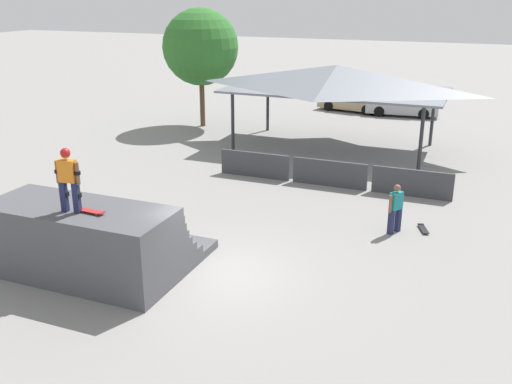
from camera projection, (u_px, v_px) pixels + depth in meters
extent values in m
plane|color=gray|center=(217.00, 275.00, 15.60)|extent=(160.00, 160.00, 0.00)
cube|color=#4C4C51|center=(107.00, 257.00, 16.39)|extent=(5.16, 4.07, 0.25)
cube|color=#4C4C51|center=(95.00, 256.00, 15.89)|extent=(5.16, 3.10, 0.25)
cube|color=#4C4C51|center=(90.00, 250.00, 15.65)|extent=(5.16, 2.74, 0.25)
cube|color=#4C4C51|center=(87.00, 243.00, 15.46)|extent=(5.16, 2.50, 0.25)
cube|color=#4C4C51|center=(84.00, 236.00, 15.30)|extent=(5.16, 2.33, 0.25)
cube|color=#4C4C51|center=(81.00, 228.00, 15.17)|extent=(5.16, 2.21, 0.25)
cube|color=#4C4C51|center=(79.00, 220.00, 15.05)|extent=(5.16, 2.13, 0.25)
cube|color=#4C4C51|center=(78.00, 212.00, 14.94)|extent=(5.16, 2.08, 0.25)
cylinder|color=silver|center=(101.00, 196.00, 15.81)|extent=(5.05, 0.07, 0.07)
cube|color=#1E2347|center=(77.00, 198.00, 14.40)|extent=(0.17, 0.17, 0.81)
cube|color=black|center=(77.00, 195.00, 14.42)|extent=(0.21, 0.16, 0.12)
cube|color=#1E2347|center=(64.00, 196.00, 14.49)|extent=(0.17, 0.17, 0.81)
cube|color=black|center=(64.00, 194.00, 14.50)|extent=(0.21, 0.16, 0.12)
cube|color=orange|center=(67.00, 171.00, 14.21)|extent=(0.47, 0.28, 0.58)
cylinder|color=brown|center=(77.00, 173.00, 14.17)|extent=(0.12, 0.12, 0.58)
cylinder|color=black|center=(77.00, 173.00, 14.16)|extent=(0.18, 0.18, 0.08)
cylinder|color=brown|center=(58.00, 172.00, 14.29)|extent=(0.12, 0.12, 0.58)
cylinder|color=black|center=(58.00, 171.00, 14.29)|extent=(0.18, 0.18, 0.08)
sphere|color=brown|center=(65.00, 154.00, 14.07)|extent=(0.22, 0.22, 0.22)
sphere|color=#B21919|center=(65.00, 153.00, 14.06)|extent=(0.25, 0.25, 0.25)
cylinder|color=red|center=(100.00, 213.00, 14.45)|extent=(0.05, 0.03, 0.05)
cylinder|color=red|center=(96.00, 215.00, 14.33)|extent=(0.05, 0.03, 0.05)
cylinder|color=red|center=(86.00, 210.00, 14.64)|extent=(0.05, 0.03, 0.05)
cylinder|color=red|center=(82.00, 212.00, 14.53)|extent=(0.05, 0.03, 0.05)
cube|color=#B22323|center=(91.00, 211.00, 14.48)|extent=(0.76, 0.25, 0.02)
cube|color=#B22323|center=(102.00, 212.00, 14.33)|extent=(0.10, 0.21, 0.02)
cube|color=#1E2347|center=(391.00, 222.00, 18.12)|extent=(0.21, 0.21, 0.80)
cube|color=#1E2347|center=(398.00, 220.00, 18.32)|extent=(0.21, 0.21, 0.80)
cube|color=teal|center=(396.00, 201.00, 17.99)|extent=(0.41, 0.49, 0.57)
cylinder|color=brown|center=(391.00, 204.00, 17.85)|extent=(0.15, 0.15, 0.57)
cylinder|color=brown|center=(402.00, 200.00, 18.16)|extent=(0.15, 0.15, 0.57)
sphere|color=brown|center=(397.00, 188.00, 17.85)|extent=(0.22, 0.22, 0.22)
cylinder|color=red|center=(419.00, 227.00, 18.71)|extent=(0.05, 0.06, 0.05)
cylinder|color=red|center=(424.00, 227.00, 18.71)|extent=(0.05, 0.06, 0.05)
cylinder|color=red|center=(423.00, 233.00, 18.26)|extent=(0.05, 0.06, 0.05)
cylinder|color=red|center=(427.00, 233.00, 18.26)|extent=(0.05, 0.06, 0.05)
cube|color=black|center=(423.00, 229.00, 18.48)|extent=(0.46, 0.79, 0.02)
cube|color=black|center=(421.00, 224.00, 18.80)|extent=(0.22, 0.16, 0.02)
cube|color=#3D3D42|center=(255.00, 165.00, 23.69)|extent=(3.01, 0.12, 1.05)
cube|color=#3D3D42|center=(330.00, 173.00, 22.56)|extent=(3.01, 0.12, 1.05)
cube|color=#3D3D42|center=(412.00, 183.00, 21.43)|extent=(3.01, 0.12, 1.05)
cylinder|color=#2D2D33|center=(233.00, 122.00, 27.25)|extent=(0.16, 0.16, 2.83)
cylinder|color=#2D2D33|center=(421.00, 139.00, 24.15)|extent=(0.16, 0.16, 2.83)
cylinder|color=#2D2D33|center=(268.00, 105.00, 31.34)|extent=(0.16, 0.16, 2.83)
cylinder|color=#2D2D33|center=(433.00, 118.00, 28.24)|extent=(0.16, 0.16, 2.83)
cube|color=slate|center=(336.00, 90.00, 27.26)|extent=(10.31, 5.52, 0.10)
pyramid|color=slate|center=(336.00, 77.00, 27.05)|extent=(10.10, 5.41, 1.12)
cylinder|color=brown|center=(202.00, 101.00, 32.41)|extent=(0.28, 0.28, 2.92)
sphere|color=#2D6B28|center=(201.00, 47.00, 31.42)|extent=(4.20, 4.20, 4.20)
cube|color=tan|center=(353.00, 103.00, 36.84)|extent=(4.49, 2.46, 0.62)
cube|color=#283342|center=(351.00, 95.00, 36.72)|extent=(2.20, 1.78, 0.46)
cube|color=tan|center=(352.00, 91.00, 36.64)|extent=(2.10, 1.73, 0.04)
cylinder|color=black|center=(376.00, 106.00, 36.86)|extent=(0.67, 0.31, 0.64)
cylinder|color=black|center=(367.00, 110.00, 35.61)|extent=(0.67, 0.31, 0.64)
cylinder|color=black|center=(339.00, 102.00, 38.17)|extent=(0.67, 0.31, 0.64)
cylinder|color=black|center=(329.00, 106.00, 36.93)|extent=(0.67, 0.31, 0.64)
cube|color=#A8AAAF|center=(402.00, 108.00, 35.46)|extent=(4.48, 2.07, 0.62)
cube|color=#283342|center=(401.00, 99.00, 35.31)|extent=(2.13, 1.59, 0.46)
cube|color=#A8AAAF|center=(401.00, 95.00, 35.23)|extent=(2.04, 1.55, 0.04)
cylinder|color=black|center=(424.00, 109.00, 35.84)|extent=(0.66, 0.26, 0.64)
cylinder|color=black|center=(424.00, 114.00, 34.46)|extent=(0.66, 0.26, 0.64)
cylinder|color=black|center=(381.00, 107.00, 36.56)|extent=(0.66, 0.26, 0.64)
cylinder|color=black|center=(379.00, 111.00, 35.18)|extent=(0.66, 0.26, 0.64)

